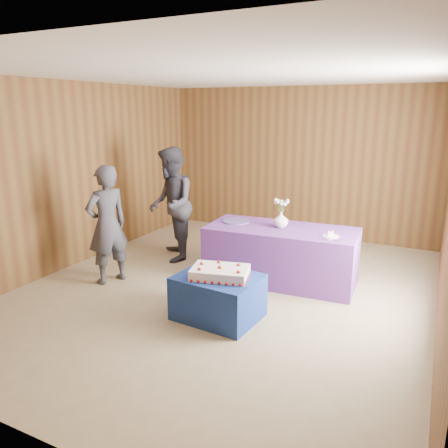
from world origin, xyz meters
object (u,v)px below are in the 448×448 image
Objects in this scene: cake_table at (218,297)px; guest_left at (107,225)px; sheet_cake at (220,272)px; guest_right at (171,204)px; vase at (281,220)px; serving_table at (281,254)px.

guest_left is (-1.82, 0.30, 0.55)m from cake_table.
cake_table is 0.56× the size of guest_left.
guest_left is (-1.85, 0.31, 0.25)m from sheet_cake.
guest_right is at bearing 123.18° from sheet_cake.
cake_table is at bearing -99.26° from vase.
guest_left is (-2.08, -1.08, 0.43)m from serving_table.
sheet_cake is at bearing 11.38° from guest_right.
guest_left reaches higher than sheet_cake.
guest_left is at bearing 156.50° from sheet_cake.
vase is (0.20, 1.43, 0.30)m from sheet_cake.
vase is at bearing 68.32° from sheet_cake.
sheet_cake is 2.21m from guest_right.
vase is (0.23, 1.41, 0.61)m from cake_table.
cake_table is 4.27× the size of vase.
cake_table is at bearing 137.85° from sheet_cake.
vase is at bearing 125.03° from serving_table.
guest_left reaches higher than vase.
sheet_cake is 1.89m from guest_left.
vase is at bearing 139.16° from guest_left.
serving_table is at bearing 51.29° from guest_right.
cake_table is 0.31m from sheet_cake.
serving_table is at bearing 66.91° from sheet_cake.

